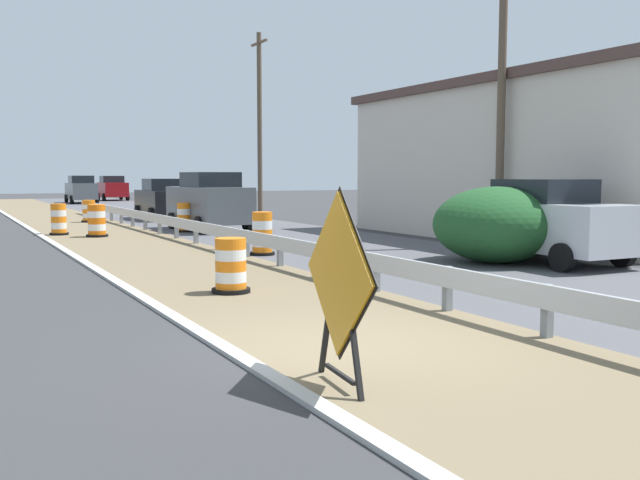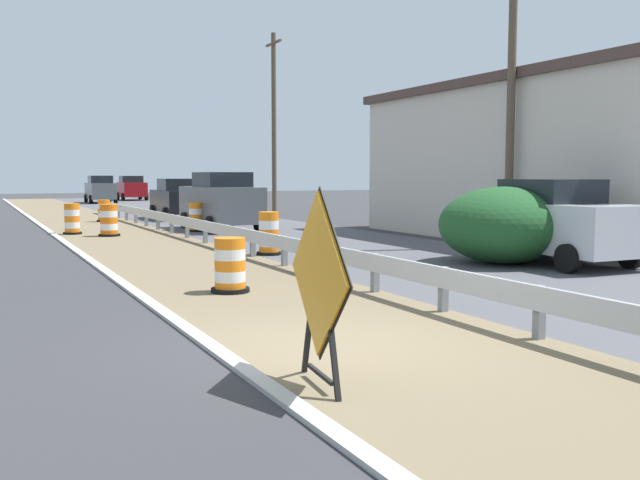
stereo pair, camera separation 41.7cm
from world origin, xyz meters
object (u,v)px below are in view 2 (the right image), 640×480
at_px(car_lead_far_lane, 100,189).
at_px(car_trailing_far_lane, 177,199).
at_px(traffic_barrel_nearest, 230,268).
at_px(car_trailing_near_lane, 132,188).
at_px(traffic_barrel_farther, 72,220).
at_px(traffic_barrel_close, 269,235).
at_px(warning_sign_diamond, 319,281).
at_px(traffic_barrel_farthest, 104,212).
at_px(traffic_barrel_far, 196,219).
at_px(utility_pole_mid, 274,123).
at_px(car_lead_near_lane, 221,201).
at_px(utility_pole_near, 511,90).
at_px(traffic_barrel_mid, 109,222).
at_px(car_mid_far_lane, 555,222).

height_order(car_lead_far_lane, car_trailing_far_lane, car_lead_far_lane).
height_order(traffic_barrel_nearest, car_trailing_near_lane, car_trailing_near_lane).
distance_m(traffic_barrel_farther, car_lead_far_lane, 29.51).
relative_size(traffic_barrel_close, car_trailing_near_lane, 0.28).
relative_size(warning_sign_diamond, traffic_barrel_nearest, 2.03).
bearing_deg(warning_sign_diamond, car_lead_far_lane, -89.48).
bearing_deg(warning_sign_diamond, traffic_barrel_farther, -83.19).
height_order(traffic_barrel_farthest, car_trailing_far_lane, car_trailing_far_lane).
bearing_deg(car_trailing_far_lane, traffic_barrel_far, 171.74).
bearing_deg(car_lead_far_lane, traffic_barrel_farther, 170.53).
relative_size(car_trailing_far_lane, utility_pole_mid, 0.48).
bearing_deg(traffic_barrel_farthest, utility_pole_mid, 0.87).
height_order(car_lead_near_lane, car_trailing_near_lane, car_lead_near_lane).
height_order(traffic_barrel_close, traffic_barrel_farthest, traffic_barrel_close).
xyz_separation_m(traffic_barrel_close, car_lead_near_lane, (1.58, 8.67, 0.59)).
relative_size(traffic_barrel_far, car_trailing_far_lane, 0.25).
xyz_separation_m(warning_sign_diamond, traffic_barrel_far, (4.48, 19.34, -0.57)).
distance_m(traffic_barrel_close, car_lead_far_lane, 38.17).
xyz_separation_m(car_lead_near_lane, utility_pole_near, (5.34, -10.09, 3.43)).
relative_size(traffic_barrel_nearest, traffic_barrel_close, 0.86).
relative_size(traffic_barrel_farthest, utility_pole_near, 0.11).
relative_size(car_lead_near_lane, car_lead_far_lane, 0.99).
distance_m(traffic_barrel_nearest, utility_pole_near, 11.30).
distance_m(traffic_barrel_mid, traffic_barrel_far, 3.34).
xyz_separation_m(warning_sign_diamond, car_trailing_far_lane, (5.84, 27.15, -0.09)).
bearing_deg(car_lead_far_lane, traffic_barrel_far, 179.01).
height_order(traffic_barrel_farthest, utility_pole_near, utility_pole_near).
xyz_separation_m(traffic_barrel_nearest, car_trailing_near_lane, (8.10, 48.40, 0.59)).
xyz_separation_m(warning_sign_diamond, utility_pole_mid, (10.78, 26.77, 3.69)).
distance_m(car_lead_far_lane, car_mid_far_lane, 43.01).
relative_size(traffic_barrel_mid, traffic_barrel_farthest, 1.11).
bearing_deg(traffic_barrel_nearest, warning_sign_diamond, -100.60).
height_order(car_trailing_near_lane, car_lead_far_lane, car_lead_far_lane).
relative_size(traffic_barrel_far, car_lead_far_lane, 0.23).
xyz_separation_m(traffic_barrel_close, car_trailing_far_lane, (1.86, 16.16, 0.45)).
distance_m(traffic_barrel_far, utility_pole_mid, 10.64).
distance_m(warning_sign_diamond, car_trailing_far_lane, 27.77).
bearing_deg(car_trailing_near_lane, traffic_barrel_mid, -11.61).
bearing_deg(warning_sign_diamond, traffic_barrel_close, -102.66).
bearing_deg(car_lead_near_lane, utility_pole_near, -154.28).
bearing_deg(traffic_barrel_nearest, traffic_barrel_mid, 89.50).
xyz_separation_m(car_lead_far_lane, car_mid_far_lane, (3.60, -42.86, -0.03)).
height_order(car_lead_far_lane, car_mid_far_lane, car_lead_far_lane).
bearing_deg(car_trailing_far_lane, traffic_barrel_close, 175.06).
bearing_deg(traffic_barrel_close, traffic_barrel_mid, 109.80).
bearing_deg(car_lead_far_lane, traffic_barrel_close, 178.82).
distance_m(traffic_barrel_nearest, utility_pole_mid, 23.53).
xyz_separation_m(car_lead_near_lane, car_trailing_near_lane, (3.62, 34.52, -0.08)).
xyz_separation_m(traffic_barrel_farther, utility_pole_mid, (10.63, 6.63, 4.25)).
height_order(traffic_barrel_farthest, car_trailing_near_lane, car_trailing_near_lane).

